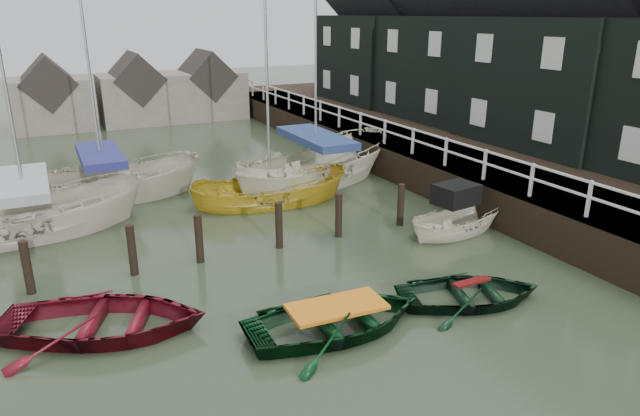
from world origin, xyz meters
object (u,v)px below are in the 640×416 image
sailboat_a (31,232)px  rowboat_dkgreen (470,302)px  rowboat_red (105,333)px  sailboat_d (316,181)px  motorboat (457,228)px  rowboat_green (336,331)px  sailboat_c (271,202)px  sailboat_b (105,196)px

sailboat_a → rowboat_dkgreen: bearing=-139.8°
rowboat_dkgreen → rowboat_red: bearing=91.0°
rowboat_red → sailboat_d: sailboat_d is taller
rowboat_red → motorboat: (10.87, 1.45, 0.12)m
rowboat_red → sailboat_a: size_ratio=0.39×
rowboat_red → motorboat: size_ratio=1.12×
rowboat_dkgreen → sailboat_d: sailboat_d is taller
rowboat_red → rowboat_green: bearing=-92.3°
motorboat → sailboat_c: size_ratio=0.36×
rowboat_green → sailboat_d: (4.70, 10.73, 0.06)m
sailboat_b → sailboat_d: size_ratio=1.05×
sailboat_a → rowboat_green: bearing=-151.9°
rowboat_dkgreen → sailboat_d: (1.17, 10.98, 0.06)m
sailboat_c → sailboat_d: sailboat_d is taller
sailboat_a → sailboat_b: sailboat_b is taller
sailboat_b → sailboat_c: (5.40, -3.34, -0.04)m
rowboat_dkgreen → rowboat_green: bearing=103.5°
rowboat_green → sailboat_b: 12.80m
sailboat_b → sailboat_c: bearing=-111.9°
rowboat_green → rowboat_red: bearing=67.5°
motorboat → sailboat_d: (-1.58, 7.12, -0.06)m
sailboat_b → rowboat_dkgreen: bearing=-141.3°
rowboat_dkgreen → sailboat_b: bearing=46.5°
sailboat_a → sailboat_d: bearing=-87.4°
sailboat_d → rowboat_green: bearing=137.1°
rowboat_red → sailboat_d: size_ratio=0.38×
rowboat_green → sailboat_b: (-3.41, 12.34, 0.06)m
rowboat_dkgreen → sailboat_b: 14.38m
sailboat_a → sailboat_d: sailboat_d is taller
rowboat_red → sailboat_a: 7.42m
rowboat_green → sailboat_d: sailboat_d is taller
rowboat_green → rowboat_dkgreen: 3.54m
sailboat_a → sailboat_b: bearing=-45.9°
rowboat_green → motorboat: motorboat is taller
rowboat_red → motorboat: 10.97m
sailboat_d → sailboat_b: bearing=59.6°
rowboat_red → sailboat_a: bearing=33.7°
motorboat → sailboat_d: size_ratio=0.34×
motorboat → sailboat_c: (-4.28, 5.38, -0.10)m
rowboat_green → sailboat_a: (-5.98, 9.45, 0.06)m
rowboat_dkgreen → sailboat_a: size_ratio=0.31×
sailboat_a → sailboat_c: 7.99m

